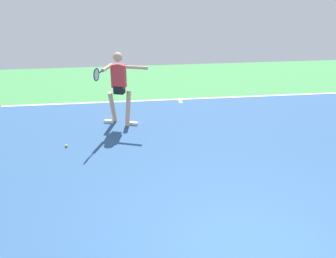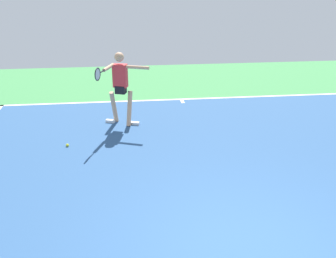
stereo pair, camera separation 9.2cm
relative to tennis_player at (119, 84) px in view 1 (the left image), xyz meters
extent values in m
cube|color=white|center=(-1.78, -1.78, -1.06)|extent=(10.56, 0.10, 0.01)
cube|color=white|center=(-1.78, -1.58, -1.06)|extent=(0.10, 0.30, 0.01)
cylinder|color=tan|center=(-0.20, 0.03, -0.64)|extent=(0.22, 0.36, 0.88)
cube|color=white|center=(-0.31, 0.07, -1.03)|extent=(0.26, 0.18, 0.07)
cylinder|color=tan|center=(0.19, -0.11, -0.64)|extent=(0.22, 0.36, 0.88)
cube|color=white|center=(0.30, -0.15, -1.03)|extent=(0.26, 0.18, 0.07)
cube|color=black|center=(-0.01, -0.04, -0.15)|extent=(0.30, 0.27, 0.20)
cube|color=red|center=(-0.01, -0.04, 0.19)|extent=(0.38, 0.29, 0.57)
sphere|color=tan|center=(-0.01, -0.04, 0.65)|extent=(0.23, 0.23, 0.23)
cylinder|color=tan|center=(-0.43, 0.12, 0.42)|extent=(0.56, 0.27, 0.08)
cylinder|color=tan|center=(0.25, 0.17, 0.45)|extent=(0.27, 0.56, 0.08)
cylinder|color=black|center=(0.38, 0.54, 0.45)|extent=(0.10, 0.22, 0.03)
torus|color=black|center=(0.47, 0.77, 0.45)|extent=(0.12, 0.28, 0.29)
cylinder|color=silver|center=(0.47, 0.77, 0.45)|extent=(0.09, 0.23, 0.25)
sphere|color=yellow|center=(1.21, 1.20, -1.03)|extent=(0.07, 0.07, 0.07)
camera|label=1|loc=(-0.08, 9.06, 2.63)|focal=40.89mm
camera|label=2|loc=(-0.17, 9.07, 2.63)|focal=40.89mm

